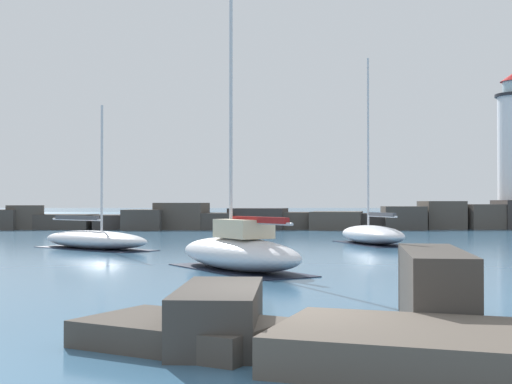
% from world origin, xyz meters
% --- Properties ---
extents(ground_plane, '(600.00, 600.00, 0.00)m').
position_xyz_m(ground_plane, '(0.00, 0.00, 0.00)').
color(ground_plane, '#3D6B8E').
extents(open_sea_beyond, '(400.00, 116.00, 0.01)m').
position_xyz_m(open_sea_beyond, '(0.00, 111.04, 0.00)').
color(open_sea_beyond, '#2D5B7F').
rests_on(open_sea_beyond, ground).
extents(breakwater_jetty, '(60.61, 7.32, 2.59)m').
position_xyz_m(breakwater_jetty, '(2.77, 51.15, 0.99)').
color(breakwater_jetty, '#383330').
rests_on(breakwater_jetty, ground).
extents(foreground_rocks, '(21.79, 7.78, 1.45)m').
position_xyz_m(foreground_rocks, '(1.38, -0.01, 0.52)').
color(foreground_rocks, brown).
rests_on(foreground_rocks, ground).
extents(sailboat_moored_0, '(3.77, 7.41, 10.74)m').
position_xyz_m(sailboat_moored_0, '(7.10, 28.20, 0.57)').
color(sailboat_moored_0, white).
rests_on(sailboat_moored_0, ground).
extents(sailboat_moored_4, '(7.28, 6.88, 7.31)m').
position_xyz_m(sailboat_moored_4, '(-7.91, 24.57, 0.48)').
color(sailboat_moored_4, silver).
rests_on(sailboat_moored_4, ground).
extents(sailboat_moored_5, '(5.47, 7.28, 9.83)m').
position_xyz_m(sailboat_moored_5, '(-0.64, 12.75, 0.67)').
color(sailboat_moored_5, silver).
rests_on(sailboat_moored_5, ground).
extents(mooring_buoy_orange_near, '(0.76, 0.76, 0.96)m').
position_xyz_m(mooring_buoy_orange_near, '(0.01, 27.10, 0.38)').
color(mooring_buoy_orange_near, red).
rests_on(mooring_buoy_orange_near, ground).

